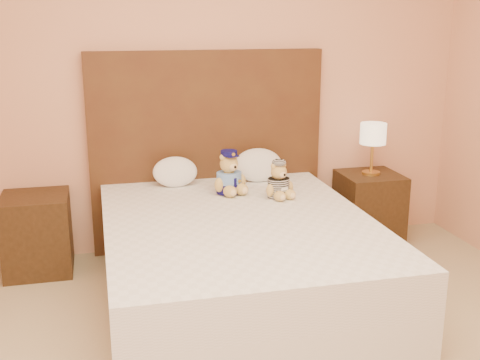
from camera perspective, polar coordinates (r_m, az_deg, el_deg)
The scene contains 9 objects.
bed at distance 3.75m, azimuth -0.12°, elevation -7.69°, with size 1.60×2.00×0.55m.
headboard at distance 4.55m, azimuth -3.10°, elevation 2.72°, with size 1.75×0.08×1.50m, color #4C2F16.
nightstand_left at distance 4.43m, azimuth -18.66°, elevation -4.84°, with size 0.45×0.45×0.55m, color #3B2512.
nightstand_right at distance 4.86m, azimuth 12.12°, elevation -2.58°, with size 0.45×0.45×0.55m, color #3B2512.
lamp at distance 4.72m, azimuth 12.50°, elevation 4.07°, with size 0.20×0.20×0.40m.
teddy_police at distance 4.13m, azimuth -1.05°, elevation 0.74°, with size 0.26×0.25×0.30m, color #B38E45, non-canonical shape.
teddy_prisoner at distance 4.04m, azimuth 3.68°, elevation 0.02°, with size 0.22×0.21×0.25m, color #B38E45, non-canonical shape.
pillow_left at distance 4.35m, azimuth -6.18°, elevation 0.91°, with size 0.32×0.21×0.23m, color white.
pillow_right at distance 4.47m, azimuth 1.76°, elevation 1.58°, with size 0.37×0.24×0.26m, color white.
Camera 1 is at (-0.80, -2.15, 1.74)m, focal length 45.00 mm.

